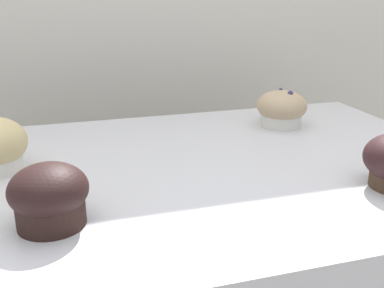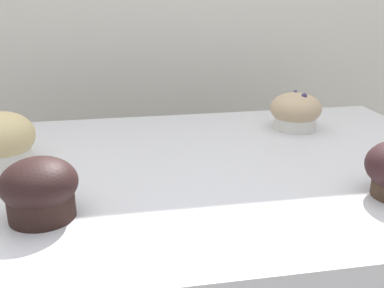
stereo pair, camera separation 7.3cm
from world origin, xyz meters
name	(u,v)px [view 2 (the right image)]	position (x,y,z in m)	size (l,w,h in m)	color
wall_back	(155,98)	(0.00, 0.60, 0.90)	(3.20, 0.10, 1.80)	beige
muffin_back_left	(3,140)	(-0.31, 0.07, 0.96)	(0.11, 0.11, 0.09)	white
muffin_back_right	(295,111)	(0.25, 0.17, 0.96)	(0.11, 0.11, 0.08)	silver
muffin_front_left	(40,189)	(-0.22, -0.14, 0.96)	(0.10, 0.10, 0.08)	black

